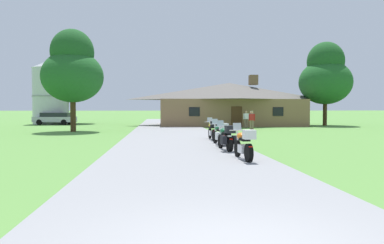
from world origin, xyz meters
name	(u,v)px	position (x,y,z in m)	size (l,w,h in m)	color
ground_plane	(174,137)	(0.00, 20.00, 0.00)	(500.00, 500.00, 0.00)	#56893D
asphalt_driveway	(175,139)	(0.00, 18.00, 0.03)	(6.40, 80.00, 0.06)	gray
motorcycle_orange_nearest_to_camera	(244,144)	(2.11, 8.41, 0.62)	(0.66, 2.08, 1.30)	black
motorcycle_green_second_in_row	(227,138)	(2.01, 11.34, 0.61)	(0.86, 2.08, 1.30)	black
motorcycle_green_third_in_row	(221,134)	(2.15, 13.77, 0.61)	(0.90, 2.08, 1.30)	black
motorcycle_yellow_farthest_in_row	(212,130)	(2.16, 16.82, 0.62)	(0.66, 2.08, 1.30)	black
stone_lodge	(229,104)	(6.76, 35.68, 2.44)	(16.22, 8.63, 5.63)	brown
bystander_white_shirt_near_lodge	(246,118)	(7.43, 30.37, 0.93)	(0.55, 0.26, 1.67)	#75664C
bystander_red_shirt_beside_signpost	(252,119)	(7.07, 26.67, 0.95)	(0.52, 0.33, 1.69)	#75664C
bystander_gray_shirt_by_tree	(251,119)	(7.33, 27.96, 0.93)	(0.47, 0.39, 1.67)	#75664C
tree_right_of_lodge	(325,76)	(17.18, 34.12, 5.44)	(5.69, 5.69, 9.18)	#422D19
tree_left_near	(73,69)	(-8.03, 25.93, 5.08)	(4.95, 4.95, 8.34)	#422D19
tree_left_far	(73,74)	(-11.73, 41.80, 6.12)	(6.30, 6.30, 10.25)	#422D19
metal_silo_distant	(51,92)	(-14.12, 40.85, 3.89)	(4.28, 4.28, 7.76)	#B2B7BC
parked_silver_suv_far_left	(55,118)	(-13.06, 38.81, 0.78)	(4.81, 2.44, 1.40)	#ADAFB7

